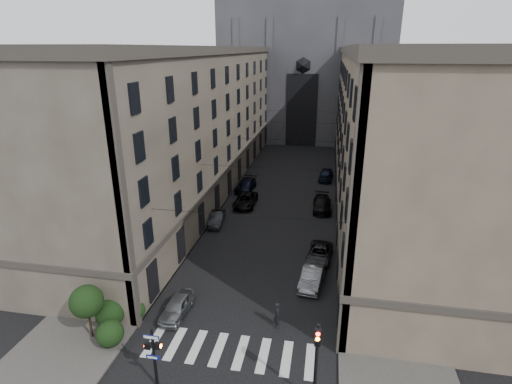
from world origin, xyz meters
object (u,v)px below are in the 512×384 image
Objects in this scene: car_left_near at (177,306)px; car_right_midnear at (320,253)px; traffic_light_right at (317,355)px; car_left_midnear at (217,219)px; gothic_tower at (307,52)px; car_right_far at (326,175)px; pedestrian_signal_left at (154,353)px; car_right_midfar at (322,204)px; pedestrian at (277,315)px; car_right_near at (312,276)px; car_left_midfar at (245,200)px; car_left_far at (246,185)px.

car_left_near reaches higher than car_right_midnear.
car_left_midnear is (-11.80, 22.16, -2.60)m from traffic_light_right.
gothic_tower is 37.09m from car_right_far.
gothic_tower is 75.15m from pedestrian_signal_left.
car_right_midfar is at bearing -86.79° from car_right_far.
car_right_far is at bearing 77.60° from pedestrian_signal_left.
pedestrian is at bearing 115.17° from traffic_light_right.
car_right_near is at bearing -86.83° from car_right_far.
car_left_midfar is 1.13× the size of car_right_far.
car_right_near is at bearing -60.29° from car_left_far.
car_right_midnear is at bearing 90.85° from traffic_light_right.
traffic_light_right is at bearing 2.64° from pedestrian_signal_left.
traffic_light_right is (9.11, 0.42, 0.97)m from pedestrian_signal_left.
car_right_midfar reaches higher than car_left_midnear.
car_left_near is 22.13m from car_left_midfar.
car_left_midnear is at bearing -89.57° from car_left_far.
gothic_tower reaches higher than pedestrian_signal_left.
car_right_far reaches higher than car_right_midfar.
car_left_midnear is 15.05m from car_right_near.
car_right_near is 6.29m from pedestrian.
gothic_tower is at bearing 75.99° from car_left_midnear.
car_right_near is 2.42× the size of pedestrian.
pedestrian is (2.74, -66.96, -16.83)m from gothic_tower.
traffic_light_right is at bearing -85.48° from car_right_far.
traffic_light_right is at bearing -69.03° from car_left_midnear.
pedestrian_signal_left reaches higher than car_left_midfar.
car_right_midnear is 0.88× the size of car_right_midfar.
car_right_midnear is at bearing -54.07° from car_left_far.
car_right_midnear is (5.36, -56.78, -17.15)m from gothic_tower.
car_right_midnear is at bearing 90.91° from car_right_near.
pedestrian_signal_left is 0.95× the size of car_left_midnear.
traffic_light_right is 40.61m from car_right_far.
car_right_midfar is (8.76, 28.99, -1.55)m from pedestrian_signal_left.
car_right_near is at bearing -61.05° from car_left_midfar.
gothic_tower is 54.03m from car_left_midnear.
car_left_midnear is at bearing 20.34° from pedestrian.
car_left_near is 35.93m from car_right_far.
traffic_light_right reaches higher than pedestrian.
gothic_tower is at bearing 94.92° from car_right_midfar.
car_right_midfar is at bearing 95.88° from car_right_near.
car_right_midnear is (-0.24, 16.26, -2.64)m from traffic_light_right.
gothic_tower reaches higher than traffic_light_right.
traffic_light_right reaches higher than car_left_midnear.
car_right_near is (11.09, -10.18, 0.08)m from car_left_midnear.
car_right_near is at bearing 93.37° from traffic_light_right.
car_right_far reaches higher than car_left_midfar.
car_right_near is (9.09, -16.22, 0.03)m from car_left_midfar.
car_right_near is (-0.71, 11.98, -2.51)m from traffic_light_right.
pedestrian_signal_left is 0.77× the size of car_left_far.
car_right_far reaches higher than car_right_near.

